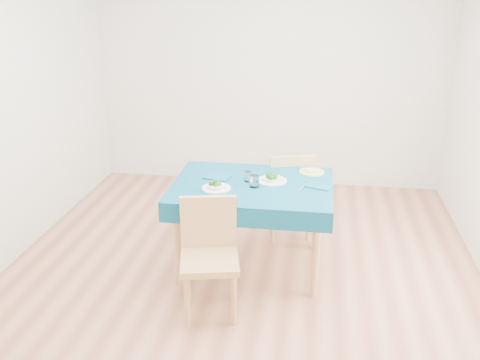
# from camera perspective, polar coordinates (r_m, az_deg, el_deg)

# --- Properties ---
(room_shell) EXTENTS (4.02, 4.52, 2.73)m
(room_shell) POSITION_cam_1_polar(r_m,az_deg,el_deg) (4.02, -0.00, 6.66)
(room_shell) COLOR #92573C
(room_shell) RESTS_ON ground
(table) EXTENTS (1.29, 0.98, 0.76)m
(table) POSITION_cam_1_polar(r_m,az_deg,el_deg) (4.49, 1.28, -4.94)
(table) COLOR navy
(table) RESTS_ON ground
(chair_near) EXTENTS (0.50, 0.53, 1.03)m
(chair_near) POSITION_cam_1_polar(r_m,az_deg,el_deg) (3.84, -3.30, -7.46)
(chair_near) COLOR tan
(chair_near) RESTS_ON ground
(chair_far) EXTENTS (0.53, 0.56, 1.04)m
(chair_far) POSITION_cam_1_polar(r_m,az_deg,el_deg) (5.04, 5.12, -0.32)
(chair_far) COLOR tan
(chair_far) RESTS_ON ground
(bowl_near) EXTENTS (0.23, 0.23, 0.07)m
(bowl_near) POSITION_cam_1_polar(r_m,az_deg,el_deg) (4.23, -2.54, -0.52)
(bowl_near) COLOR white
(bowl_near) RESTS_ON table
(bowl_far) EXTENTS (0.25, 0.25, 0.08)m
(bowl_far) POSITION_cam_1_polar(r_m,az_deg,el_deg) (4.39, 3.41, 0.31)
(bowl_far) COLOR white
(bowl_far) RESTS_ON table
(fork_near) EXTENTS (0.04, 0.19, 0.00)m
(fork_near) POSITION_cam_1_polar(r_m,az_deg,el_deg) (4.28, -3.53, -0.73)
(fork_near) COLOR silver
(fork_near) RESTS_ON table
(knife_near) EXTENTS (0.02, 0.20, 0.00)m
(knife_near) POSITION_cam_1_polar(r_m,az_deg,el_deg) (4.25, -1.45, -0.86)
(knife_near) COLOR silver
(knife_near) RESTS_ON table
(fork_far) EXTENTS (0.08, 0.16, 0.00)m
(fork_far) POSITION_cam_1_polar(r_m,az_deg,el_deg) (4.45, 2.38, 0.13)
(fork_far) COLOR silver
(fork_far) RESTS_ON table
(knife_far) EXTENTS (0.08, 0.19, 0.00)m
(knife_far) POSITION_cam_1_polar(r_m,az_deg,el_deg) (4.30, 6.71, -0.76)
(knife_far) COLOR silver
(knife_far) RESTS_ON table
(napkin_near) EXTENTS (0.24, 0.20, 0.01)m
(napkin_near) POSITION_cam_1_polar(r_m,az_deg,el_deg) (4.47, -2.45, 0.29)
(napkin_near) COLOR navy
(napkin_near) RESTS_ON table
(napkin_far) EXTENTS (0.24, 0.20, 0.01)m
(napkin_far) POSITION_cam_1_polar(r_m,az_deg,el_deg) (4.33, 8.44, -0.63)
(napkin_far) COLOR navy
(napkin_far) RESTS_ON table
(tumbler_center) EXTENTS (0.07, 0.07, 0.08)m
(tumbler_center) POSITION_cam_1_polar(r_m,az_deg,el_deg) (4.39, 0.90, 0.39)
(tumbler_center) COLOR white
(tumbler_center) RESTS_ON table
(tumbler_side) EXTENTS (0.08, 0.08, 0.10)m
(tumbler_side) POSITION_cam_1_polar(r_m,az_deg,el_deg) (4.26, 1.54, -0.13)
(tumbler_side) COLOR white
(tumbler_side) RESTS_ON table
(side_plate) EXTENTS (0.22, 0.22, 0.01)m
(side_plate) POSITION_cam_1_polar(r_m,az_deg,el_deg) (4.64, 7.65, 0.85)
(side_plate) COLOR #D4E16E
(side_plate) RESTS_ON table
(bread_slice) EXTENTS (0.13, 0.13, 0.01)m
(bread_slice) POSITION_cam_1_polar(r_m,az_deg,el_deg) (4.63, 7.66, 1.00)
(bread_slice) COLOR beige
(bread_slice) RESTS_ON side_plate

